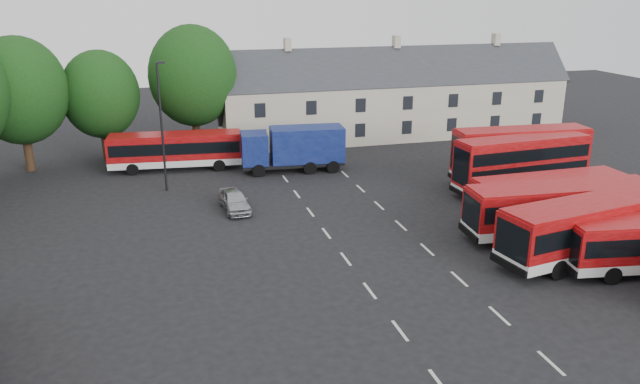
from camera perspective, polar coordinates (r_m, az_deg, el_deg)
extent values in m
plane|color=black|center=(33.72, 3.41, -7.49)|extent=(140.00, 140.00, 0.00)
cube|color=beige|center=(25.75, 10.85, -16.74)|extent=(0.15, 1.80, 0.01)
cube|color=beige|center=(28.79, 7.32, -12.45)|extent=(0.15, 1.80, 0.01)
cube|color=beige|center=(32.03, 4.57, -8.98)|extent=(0.15, 1.80, 0.01)
cube|color=beige|center=(35.44, 2.37, -6.13)|extent=(0.15, 1.80, 0.01)
cube|color=beige|center=(38.95, 0.59, -3.79)|extent=(0.15, 1.80, 0.01)
cube|color=beige|center=(42.55, -0.89, -1.84)|extent=(0.15, 1.80, 0.01)
cube|color=beige|center=(46.22, -2.14, -0.19)|extent=(0.15, 1.80, 0.01)
cube|color=beige|center=(49.94, -3.20, 1.21)|extent=(0.15, 1.80, 0.01)
cube|color=beige|center=(28.06, 20.37, -14.45)|extent=(0.15, 1.80, 0.01)
cube|color=beige|center=(30.87, 16.08, -10.81)|extent=(0.15, 1.80, 0.01)
cube|color=beige|center=(33.92, 12.61, -7.76)|extent=(0.15, 1.80, 0.01)
cube|color=beige|center=(37.15, 9.77, -5.21)|extent=(0.15, 1.80, 0.01)
cube|color=beige|center=(40.52, 7.41, -3.06)|extent=(0.15, 1.80, 0.01)
cube|color=beige|center=(43.99, 5.42, -1.24)|extent=(0.15, 1.80, 0.01)
cube|color=beige|center=(47.55, 3.74, 0.31)|extent=(0.15, 1.80, 0.01)
cube|color=beige|center=(51.17, 2.28, 1.65)|extent=(0.15, 1.80, 0.01)
cylinder|color=black|center=(57.03, -25.15, 3.74)|extent=(0.70, 0.70, 4.02)
ellipsoid|color=#0F3811|center=(56.18, -25.80, 8.34)|extent=(7.59, 7.59, 8.73)
cylinder|color=black|center=(58.29, -19.02, 4.50)|extent=(0.70, 0.70, 3.50)
ellipsoid|color=#0F3811|center=(57.52, -19.44, 8.42)|extent=(6.60, 6.60, 7.59)
cylinder|color=black|center=(59.18, -11.25, 5.70)|extent=(0.70, 0.70, 4.20)
ellipsoid|color=#0F3811|center=(58.34, -11.55, 10.37)|extent=(7.92, 7.92, 9.11)
cube|color=beige|center=(64.50, 6.77, 7.53)|extent=(35.00, 7.00, 5.50)
cube|color=#2D3035|center=(64.05, 6.86, 9.95)|extent=(35.70, 7.13, 7.13)
cube|color=beige|center=(60.33, -3.00, 13.34)|extent=(0.60, 0.90, 1.20)
cube|color=beige|center=(63.61, 7.00, 13.48)|extent=(0.60, 0.90, 1.20)
cube|color=beige|center=(68.51, 15.79, 13.29)|extent=(0.60, 0.90, 1.20)
cylinder|color=black|center=(35.71, 25.14, -6.93)|extent=(1.01, 0.42, 0.98)
cube|color=silver|center=(38.52, 23.74, -4.32)|extent=(12.47, 4.80, 0.61)
cube|color=#93090C|center=(38.05, 24.00, -2.39)|extent=(12.47, 4.80, 2.16)
cube|color=black|center=(38.03, 24.01, -2.31)|extent=(12.00, 4.78, 1.05)
cube|color=#93090C|center=(37.70, 24.22, -0.78)|extent=(12.21, 4.65, 0.13)
cylinder|color=black|center=(35.15, 20.93, -6.64)|extent=(1.14, 0.49, 1.11)
cylinder|color=black|center=(42.23, 25.96, -3.14)|extent=(1.14, 0.49, 1.11)
cube|color=silver|center=(40.86, 21.06, -2.76)|extent=(11.94, 3.59, 0.59)
cube|color=#93090C|center=(40.43, 21.28, -0.99)|extent=(11.94, 3.59, 2.09)
cube|color=black|center=(40.42, 21.29, -0.91)|extent=(11.48, 3.62, 1.02)
cube|color=#93090C|center=(40.11, 21.46, 0.49)|extent=(11.70, 3.47, 0.13)
cylinder|color=black|center=(38.17, 17.11, -4.27)|extent=(1.09, 0.38, 1.07)
cylinder|color=black|center=(43.94, 24.40, -2.15)|extent=(1.09, 0.38, 1.07)
cube|color=silver|center=(43.76, 20.00, -1.39)|extent=(10.51, 2.51, 0.52)
cube|color=#93090C|center=(43.40, 20.17, 0.09)|extent=(10.51, 2.51, 1.86)
cube|color=black|center=(43.39, 20.18, 0.15)|extent=(10.09, 2.56, 0.91)
cube|color=#93090C|center=(43.12, 20.31, 1.32)|extent=(10.30, 2.42, 0.11)
cylinder|color=black|center=(41.18, 17.02, -2.68)|extent=(0.96, 0.28, 0.95)
cylinder|color=black|center=(46.63, 22.56, -0.85)|extent=(0.96, 0.28, 0.95)
cube|color=silver|center=(48.69, 17.77, 0.78)|extent=(10.44, 3.06, 0.52)
cube|color=#93090C|center=(48.20, 17.98, 2.85)|extent=(10.44, 3.06, 3.14)
cube|color=black|center=(48.36, 17.91, 2.15)|extent=(10.03, 3.09, 0.89)
cube|color=#93090C|center=(47.82, 18.16, 4.71)|extent=(10.23, 2.95, 0.11)
cylinder|color=black|center=(46.08, 15.23, -0.30)|extent=(0.95, 0.33, 0.94)
cylinder|color=black|center=(51.55, 19.99, 1.19)|extent=(0.95, 0.33, 0.94)
cube|color=black|center=(48.05, 18.05, 3.55)|extent=(10.03, 3.09, 0.89)
cube|color=silver|center=(51.24, 17.68, 1.66)|extent=(10.68, 3.15, 0.53)
cube|color=#93090C|center=(50.76, 17.88, 3.68)|extent=(10.68, 3.15, 3.21)
cube|color=black|center=(50.92, 17.81, 3.00)|extent=(10.27, 3.18, 0.91)
cube|color=#93090C|center=(50.40, 18.06, 5.50)|extent=(10.47, 3.04, 0.11)
cylinder|color=black|center=(48.87, 14.77, 0.81)|extent=(0.97, 0.34, 0.96)
cylinder|color=black|center=(53.88, 20.27, 1.89)|extent=(0.97, 0.34, 0.96)
cube|color=black|center=(50.62, 17.95, 4.36)|extent=(10.27, 3.18, 0.91)
cube|color=silver|center=(53.64, -12.97, 2.82)|extent=(11.09, 3.51, 0.54)
cube|color=#93090C|center=(53.33, -13.06, 4.10)|extent=(11.09, 3.51, 1.93)
cube|color=black|center=(53.32, -13.06, 4.15)|extent=(10.66, 3.53, 0.94)
cube|color=#93090C|center=(53.10, -13.14, 5.16)|extent=(10.86, 3.39, 0.12)
cylinder|color=black|center=(52.96, -16.76, 1.99)|extent=(1.01, 0.37, 0.99)
cylinder|color=black|center=(54.69, -9.25, 3.05)|extent=(1.01, 0.37, 0.99)
cube|color=black|center=(51.92, -2.50, 2.67)|extent=(8.55, 2.97, 0.31)
cube|color=navy|center=(51.24, -6.02, 4.01)|extent=(2.32, 2.80, 2.52)
cube|color=black|center=(51.09, -7.15, 4.36)|extent=(0.30, 2.23, 1.26)
cube|color=navy|center=(51.68, -1.20, 4.41)|extent=(6.19, 3.14, 2.83)
cylinder|color=black|center=(50.53, -5.62, 1.97)|extent=(1.07, 0.39, 1.05)
cylinder|color=black|center=(53.58, 0.71, 3.00)|extent=(1.07, 0.39, 1.05)
imported|color=#ADAFB5|center=(43.08, -7.82, -0.76)|extent=(2.04, 4.33, 1.43)
cylinder|color=black|center=(47.21, -14.26, 5.64)|extent=(0.17, 0.17, 9.53)
cube|color=black|center=(46.46, -14.37, 11.40)|extent=(0.58, 0.26, 0.17)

